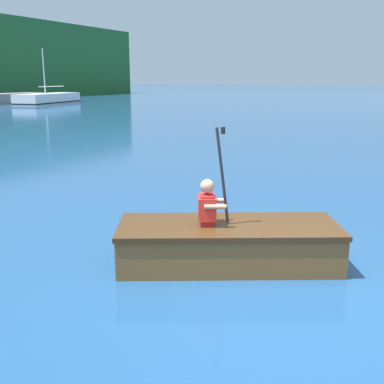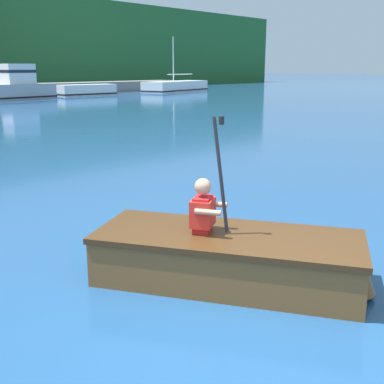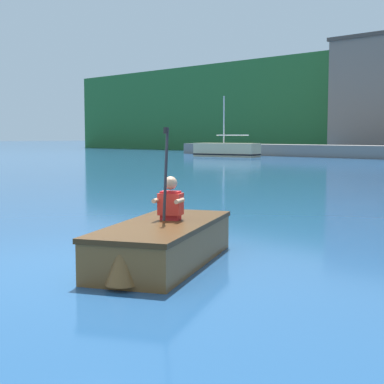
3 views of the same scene
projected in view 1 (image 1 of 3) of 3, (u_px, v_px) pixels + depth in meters
The scene contains 4 objects.
ground_plane at pixel (274, 297), 5.07m from camera, with size 300.00×300.00×0.00m, color navy.
moored_boat_dock_west_end at pixel (48, 99), 42.99m from camera, with size 7.77×3.74×4.81m.
rowboat_foreground at pixel (232, 242), 5.92m from camera, with size 2.18×2.87×0.52m.
person_paddler at pixel (208, 204), 5.80m from camera, with size 0.44×0.44×1.18m.
Camera 1 is at (-4.57, -1.32, 2.25)m, focal length 45.00 mm.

